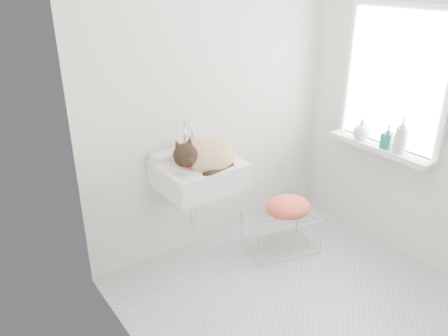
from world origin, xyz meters
TOP-DOWN VIEW (x-y plane):
  - floor at (0.00, 0.00)m, footprint 2.20×2.00m
  - back_wall at (0.00, 1.00)m, footprint 2.20×0.02m
  - right_wall at (1.10, 0.00)m, footprint 0.02×2.00m
  - left_wall at (-1.10, 0.00)m, footprint 0.02×2.00m
  - window_glass at (1.09, 0.20)m, footprint 0.01×0.80m
  - window_frame at (1.07, 0.20)m, footprint 0.04×0.90m
  - windowsill at (1.01, 0.20)m, footprint 0.16×0.88m
  - sink at (-0.31, 0.74)m, footprint 0.58×0.50m
  - faucet at (-0.31, 0.92)m, footprint 0.21×0.15m
  - cat at (-0.30, 0.72)m, footprint 0.50×0.42m
  - wire_rack at (0.31, 0.51)m, footprint 0.60×0.48m
  - towel at (0.34, 0.48)m, footprint 0.44×0.38m
  - bottle_a at (1.00, 0.03)m, footprint 0.12×0.12m
  - bottle_b at (1.00, 0.14)m, footprint 0.10×0.09m
  - bottle_c at (1.00, 0.38)m, footprint 0.16×0.16m

SIDE VIEW (x-z plane):
  - floor at x=0.00m, z-range -0.01..0.01m
  - wire_rack at x=0.31m, z-range -0.01..0.31m
  - towel at x=0.34m, z-range 0.27..0.42m
  - windowsill at x=1.01m, z-range 0.81..0.85m
  - sink at x=-0.31m, z-range 0.73..0.97m
  - bottle_a at x=1.00m, z-range 0.74..0.96m
  - bottle_b at x=1.00m, z-range 0.76..0.94m
  - bottle_c at x=1.00m, z-range 0.77..0.93m
  - cat at x=-0.30m, z-range 0.74..1.05m
  - faucet at x=-0.31m, z-range 0.89..1.09m
  - back_wall at x=0.00m, z-range 0.00..2.50m
  - right_wall at x=1.10m, z-range 0.00..2.50m
  - left_wall at x=-1.10m, z-range 0.00..2.50m
  - window_glass at x=1.09m, z-range 0.85..1.85m
  - window_frame at x=1.07m, z-range 0.80..1.90m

